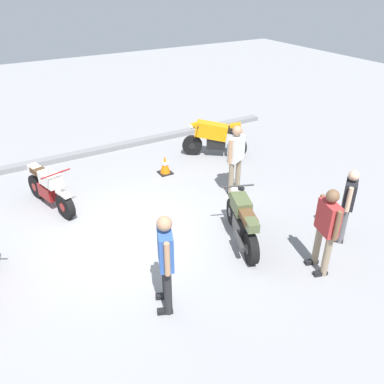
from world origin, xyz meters
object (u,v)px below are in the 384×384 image
object	(u,v)px
traffic_cone	(165,165)
motorcycle_cream_vintage	(49,188)
person_in_white_shirt	(236,155)
motorcycle_orange_sportbike	(214,137)
motorcycle_olive_vintage	(242,222)
person_in_red_shirt	(327,226)
person_in_blue_shirt	(166,257)
person_in_black_shirt	(348,202)

from	to	relation	value
traffic_cone	motorcycle_cream_vintage	bearing A→B (deg)	-176.18
person_in_white_shirt	traffic_cone	size ratio (longest dim) A/B	3.34
traffic_cone	motorcycle_orange_sportbike	bearing A→B (deg)	10.40
motorcycle_olive_vintage	person_in_red_shirt	xyz separation A→B (m)	(0.75, -1.46, 0.50)
traffic_cone	person_in_white_shirt	bearing A→B (deg)	-59.93
person_in_white_shirt	motorcycle_cream_vintage	bearing A→B (deg)	-135.62
person_in_white_shirt	traffic_cone	distance (m)	2.23
motorcycle_orange_sportbike	motorcycle_cream_vintage	distance (m)	5.01
motorcycle_cream_vintage	traffic_cone	distance (m)	3.16
motorcycle_orange_sportbike	person_in_blue_shirt	world-z (taller)	person_in_blue_shirt
motorcycle_cream_vintage	traffic_cone	bearing A→B (deg)	78.50
motorcycle_cream_vintage	person_in_red_shirt	size ratio (longest dim) A/B	1.12
motorcycle_olive_vintage	motorcycle_orange_sportbike	bearing A→B (deg)	-4.77
person_in_red_shirt	traffic_cone	world-z (taller)	person_in_red_shirt
person_in_black_shirt	traffic_cone	bearing A→B (deg)	-15.19
person_in_white_shirt	person_in_red_shirt	size ratio (longest dim) A/B	1.03
person_in_white_shirt	person_in_black_shirt	xyz separation A→B (m)	(0.78, -2.78, -0.13)
motorcycle_cream_vintage	person_in_blue_shirt	distance (m)	4.39
person_in_blue_shirt	person_in_black_shirt	size ratio (longest dim) A/B	1.12
traffic_cone	person_in_blue_shirt	bearing A→B (deg)	-116.46
motorcycle_olive_vintage	motorcycle_orange_sportbike	xyz separation A→B (m)	(1.90, 3.96, 0.11)
person_in_white_shirt	person_in_black_shirt	size ratio (longest dim) A/B	1.11
motorcycle_olive_vintage	traffic_cone	size ratio (longest dim) A/B	3.55
motorcycle_olive_vintage	person_in_blue_shirt	world-z (taller)	person_in_blue_shirt
person_in_white_shirt	traffic_cone	bearing A→B (deg)	-174.62
motorcycle_cream_vintage	person_in_white_shirt	xyz separation A→B (m)	(4.19, -1.60, 0.54)
motorcycle_cream_vintage	person_in_blue_shirt	xyz separation A→B (m)	(0.92, -4.26, 0.55)
person_in_black_shirt	traffic_cone	size ratio (longest dim) A/B	3.01
person_in_blue_shirt	person_in_red_shirt	world-z (taller)	person_in_blue_shirt
traffic_cone	person_in_red_shirt	bearing A→B (deg)	-82.31
person_in_blue_shirt	motorcycle_olive_vintage	bearing A→B (deg)	-137.23
motorcycle_orange_sportbike	traffic_cone	distance (m)	1.90
motorcycle_cream_vintage	traffic_cone	world-z (taller)	motorcycle_cream_vintage
person_in_red_shirt	traffic_cone	xyz separation A→B (m)	(-0.69, 5.08, -0.73)
person_in_blue_shirt	motorcycle_cream_vintage	bearing A→B (deg)	-56.32
motorcycle_olive_vintage	traffic_cone	world-z (taller)	motorcycle_olive_vintage
motorcycle_olive_vintage	person_in_white_shirt	bearing A→B (deg)	-10.79
person_in_white_shirt	person_in_red_shirt	xyz separation A→B (m)	(-0.36, -3.27, -0.04)
person_in_blue_shirt	traffic_cone	size ratio (longest dim) A/B	3.36
motorcycle_olive_vintage	person_in_black_shirt	xyz separation A→B (m)	(1.89, -0.97, 0.41)
motorcycle_cream_vintage	person_in_blue_shirt	bearing A→B (deg)	-3.15
motorcycle_olive_vintage	person_in_blue_shirt	distance (m)	2.38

